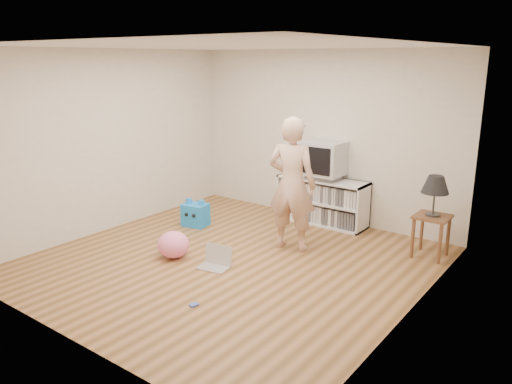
{
  "coord_description": "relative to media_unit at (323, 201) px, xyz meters",
  "views": [
    {
      "loc": [
        3.72,
        -4.47,
        2.47
      ],
      "look_at": [
        0.1,
        0.4,
        0.83
      ],
      "focal_mm": 35.0,
      "sensor_mm": 36.0,
      "label": 1
    }
  ],
  "objects": [
    {
      "name": "playing_cards",
      "position": [
        0.27,
        -3.16,
        -0.34
      ],
      "size": [
        0.08,
        0.1,
        0.02
      ],
      "primitive_type": "cube",
      "rotation": [
        0.0,
        0.0,
        -0.21
      ],
      "color": "#4961C3",
      "rests_on": "ground"
    },
    {
      "name": "dvd_deck",
      "position": [
        0.0,
        -0.02,
        0.39
      ],
      "size": [
        0.45,
        0.35,
        0.07
      ],
      "primitive_type": "cube",
      "color": "gray",
      "rests_on": "media_unit"
    },
    {
      "name": "table_lamp",
      "position": [
        1.78,
        -0.39,
        0.59
      ],
      "size": [
        0.34,
        0.34,
        0.52
      ],
      "color": "#333333",
      "rests_on": "side_table"
    },
    {
      "name": "person",
      "position": [
        0.2,
        -1.2,
        0.53
      ],
      "size": [
        0.72,
        0.55,
        1.77
      ],
      "primitive_type": "imported",
      "rotation": [
        0.0,
        0.0,
        3.35
      ],
      "color": "#D9AD94",
      "rests_on": "ground"
    },
    {
      "name": "ceiling",
      "position": [
        -0.16,
        -2.04,
        2.25
      ],
      "size": [
        4.5,
        4.5,
        0.01
      ],
      "primitive_type": "cube",
      "color": "white",
      "rests_on": "walls"
    },
    {
      "name": "side_table",
      "position": [
        1.78,
        -0.39,
        0.07
      ],
      "size": [
        0.42,
        0.42,
        0.55
      ],
      "color": "brown",
      "rests_on": "ground"
    },
    {
      "name": "walls",
      "position": [
        -0.16,
        -2.04,
        0.95
      ],
      "size": [
        4.52,
        4.52,
        2.6
      ],
      "color": "silver",
      "rests_on": "ground"
    },
    {
      "name": "plush_pink",
      "position": [
        -0.83,
        -2.36,
        -0.18
      ],
      "size": [
        0.45,
        0.45,
        0.34
      ],
      "primitive_type": "ellipsoid",
      "rotation": [
        0.0,
        0.0,
        0.12
      ],
      "color": "pink",
      "rests_on": "ground"
    },
    {
      "name": "crt_tv",
      "position": [
        0.0,
        -0.02,
        0.67
      ],
      "size": [
        0.6,
        0.53,
        0.5
      ],
      "color": "#B0B0B6",
      "rests_on": "dvd_deck"
    },
    {
      "name": "media_unit",
      "position": [
        0.0,
        0.0,
        0.0
      ],
      "size": [
        1.4,
        0.45,
        0.7
      ],
      "color": "white",
      "rests_on": "ground"
    },
    {
      "name": "laptop",
      "position": [
        -0.21,
        -2.26,
        -0.28
      ],
      "size": [
        0.41,
        0.35,
        0.25
      ],
      "rotation": [
        0.0,
        0.0,
        0.18
      ],
      "color": "silver",
      "rests_on": "ground"
    },
    {
      "name": "plush_blue",
      "position": [
        -1.47,
        -1.28,
        -0.17
      ],
      "size": [
        0.4,
        0.35,
        0.41
      ],
      "rotation": [
        0.0,
        0.0,
        0.18
      ],
      "color": "#1680E4",
      "rests_on": "ground"
    },
    {
      "name": "ground",
      "position": [
        -0.16,
        -2.04,
        -0.35
      ],
      "size": [
        4.5,
        4.5,
        0.0
      ],
      "primitive_type": "plane",
      "color": "brown",
      "rests_on": "ground"
    }
  ]
}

